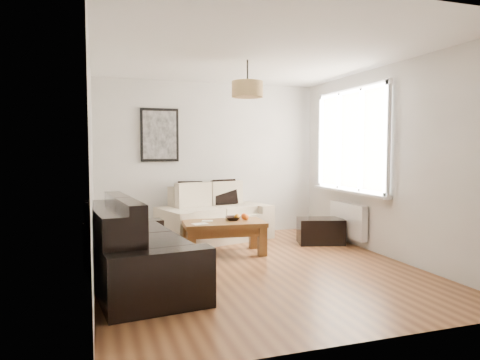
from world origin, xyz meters
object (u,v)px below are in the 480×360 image
object	(u,v)px
ottoman	(321,231)
coffee_table	(224,238)
loveseat_cream	(215,213)
sofa_leather	(139,245)

from	to	relation	value
ottoman	coffee_table	bearing A→B (deg)	-173.83
loveseat_cream	coffee_table	bearing A→B (deg)	-113.73
coffee_table	ottoman	size ratio (longest dim) A/B	1.63
coffee_table	ottoman	xyz separation A→B (m)	(1.62, 0.18, -0.03)
loveseat_cream	sofa_leather	distance (m)	2.48
loveseat_cream	coffee_table	size ratio (longest dim) A/B	1.54
coffee_table	ottoman	world-z (taller)	coffee_table
ottoman	sofa_leather	bearing A→B (deg)	-156.59
loveseat_cream	ottoman	world-z (taller)	loveseat_cream
loveseat_cream	ottoman	bearing A→B (deg)	-44.37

